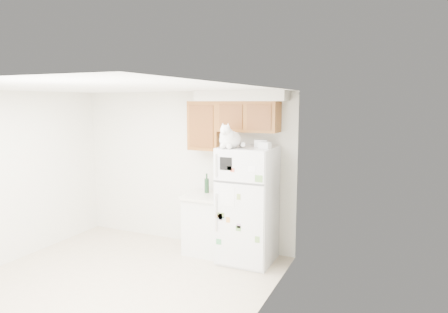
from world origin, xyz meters
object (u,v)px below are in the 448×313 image
Objects in this scene: cat at (229,138)px; storage_box_back at (261,143)px; bottle_green at (207,183)px; bottle_amber at (216,184)px; refrigerator at (247,205)px; storage_box_front at (265,145)px; base_counter at (207,223)px.

cat reaches higher than storage_box_back.
bottle_amber is (0.16, 0.00, -0.00)m from bottle_green.
cat is (-0.19, -0.24, 0.99)m from refrigerator.
storage_box_back is 0.22m from storage_box_front.
bottle_amber is at bearing 162.18° from refrigerator.
bottle_green is at bearing -178.93° from bottle_amber.
base_counter is 1.61m from storage_box_front.
cat is 3.45× the size of storage_box_front.
refrigerator is at bearing -14.00° from bottle_green.
storage_box_front is (0.46, 0.17, -0.09)m from cat.
refrigerator is 5.62× the size of bottle_amber.
storage_box_front reaches higher than bottle_green.
bottle_amber is at bearing 50.92° from base_counter.
storage_box_front is 1.13m from bottle_amber.
base_counter is at bearing 148.11° from cat.
storage_box_back is 1.01m from bottle_amber.
storage_box_back is (0.34, 0.35, -0.09)m from cat.
storage_box_front reaches higher than bottle_amber.
refrigerator is 11.33× the size of storage_box_front.
storage_box_back is 1.20× the size of storage_box_front.
cat is 0.50m from storage_box_front.
refrigerator is 3.28× the size of cat.
storage_box_back reaches higher than refrigerator.
storage_box_back is at bearing 34.89° from refrigerator.
base_counter is at bearing -129.08° from bottle_amber.
cat is at bearing -46.51° from bottle_amber.
storage_box_back is at bearing -5.00° from bottle_green.
storage_box_back reaches higher than bottle_green.
refrigerator is 1.03m from cat.
storage_box_back is 1.14m from bottle_green.
cat is (0.50, -0.31, 1.37)m from base_counter.
storage_box_front is at bearing -8.67° from base_counter.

